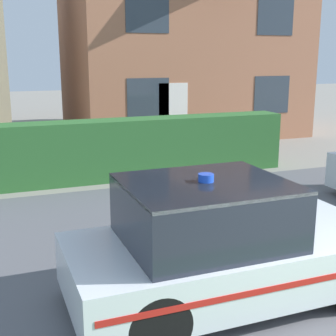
# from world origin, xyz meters

# --- Properties ---
(road_strip) EXTENTS (28.00, 6.76, 0.01)m
(road_strip) POSITION_xyz_m (0.00, 4.10, 0.01)
(road_strip) COLOR #5B5B60
(road_strip) RESTS_ON ground
(garden_hedge) EXTENTS (9.15, 0.82, 1.46)m
(garden_hedge) POSITION_xyz_m (-0.67, 8.32, 0.73)
(garden_hedge) COLOR #2D662D
(garden_hedge) RESTS_ON ground
(police_car) EXTENTS (3.97, 1.82, 1.61)m
(police_car) POSITION_xyz_m (-0.79, 2.14, 0.72)
(police_car) COLOR black
(police_car) RESTS_ON road_strip
(house_right) EXTENTS (8.72, 6.19, 7.76)m
(house_right) POSITION_xyz_m (3.73, 14.59, 3.95)
(house_right) COLOR #A86B4C
(house_right) RESTS_ON ground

